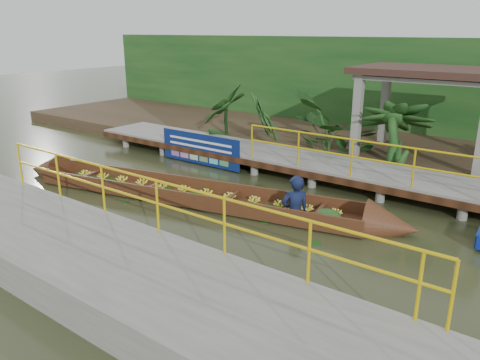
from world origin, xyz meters
The scene contains 9 objects.
ground centered at (0.00, 0.00, 0.00)m, with size 80.00×80.00×0.00m, color #2B3018.
land_strip centered at (0.00, 7.50, 0.23)m, with size 30.00×8.00×0.45m, color #322519.
far_dock centered at (0.02, 3.43, 0.48)m, with size 16.00×2.06×1.66m.
near_dock centered at (1.00, -4.20, 0.30)m, with size 18.00×2.40×1.73m.
pavilion centered at (3.00, 6.30, 2.82)m, with size 4.40×3.00×3.00m.
foliage_backdrop centered at (0.00, 10.00, 2.00)m, with size 30.00×0.80×4.00m, color #143E16.
vendor_boat centered at (-0.69, -0.09, 0.25)m, with size 11.34×3.44×2.39m.
blue_banner centered at (-3.03, 2.48, 0.56)m, with size 3.25×0.04×1.02m.
tropical_plants centered at (2.25, 5.30, 1.24)m, with size 14.27×1.27×1.59m.
Camera 1 is at (6.91, -8.67, 4.30)m, focal length 35.00 mm.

